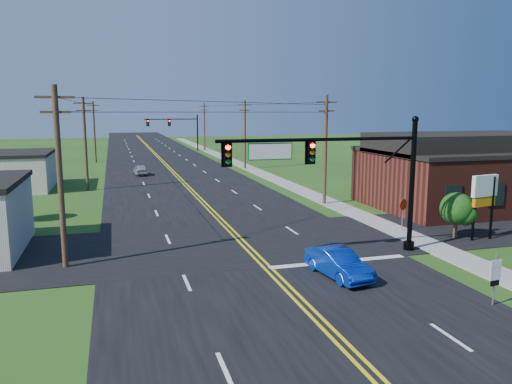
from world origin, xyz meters
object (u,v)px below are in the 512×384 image
object	(u,v)px
signal_mast_main	(338,169)
route_sign	(495,275)
signal_mast_far	(175,127)
blue_car	(338,264)
stop_sign	(403,208)

from	to	relation	value
signal_mast_main	route_sign	distance (m)	9.28
signal_mast_main	signal_mast_far	xyz separation A→B (m)	(0.10, 72.00, -0.20)
blue_car	route_sign	world-z (taller)	route_sign
signal_mast_main	route_sign	bearing A→B (deg)	-68.48
signal_mast_far	blue_car	bearing A→B (deg)	-91.13
signal_mast_far	stop_sign	size ratio (longest dim) A/B	5.10
signal_mast_far	blue_car	xyz separation A→B (m)	(-1.48, -75.15, -3.88)
stop_sign	signal_mast_far	bearing A→B (deg)	75.12
signal_mast_main	stop_sign	distance (m)	8.29
signal_mast_main	route_sign	size ratio (longest dim) A/B	5.07
stop_sign	signal_mast_main	bearing A→B (deg)	-168.93
signal_mast_far	stop_sign	distance (m)	68.39
signal_mast_main	signal_mast_far	distance (m)	72.00
route_sign	stop_sign	world-z (taller)	route_sign
blue_car	stop_sign	size ratio (longest dim) A/B	1.87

